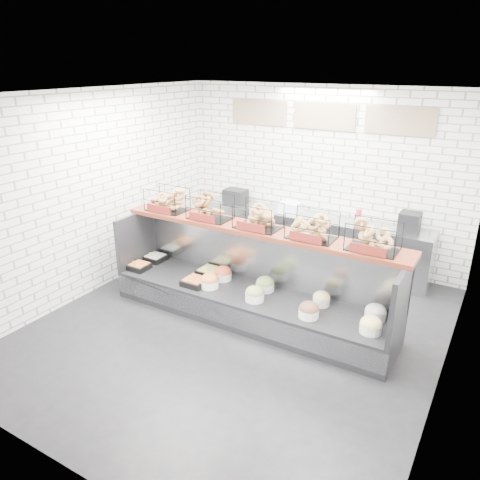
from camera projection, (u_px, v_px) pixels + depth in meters
The scene contains 5 objects.
ground at pixel (238, 327), 6.27m from camera, with size 5.50×5.50×0.00m, color black.
room_shell at pixel (262, 168), 6.01m from camera, with size 5.02×5.51×3.01m.
display_case at pixel (252, 295), 6.42m from camera, with size 4.00×0.90×1.20m.
bagel_shelf at pixel (258, 218), 6.18m from camera, with size 4.10×0.50×0.40m.
prep_counter at pixel (310, 239), 8.05m from camera, with size 4.00×0.60×1.20m.
Camera 1 is at (2.79, -4.66, 3.35)m, focal length 35.00 mm.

